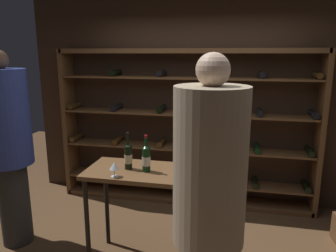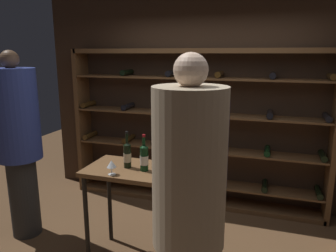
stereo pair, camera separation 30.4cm
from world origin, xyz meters
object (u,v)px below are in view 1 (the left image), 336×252
(person_guest_blue_shirt, at_px, (8,141))
(wine_glass_stemmed_left, at_px, (114,166))
(tasting_table, at_px, (147,183))
(wine_bottle_amber_reserve, at_px, (196,153))
(wine_bottle_green_slim, at_px, (128,156))
(person_guest_khaki, at_px, (209,204))
(wine_rack, at_px, (186,129))
(wine_bottle_gold_foil, at_px, (146,158))

(person_guest_blue_shirt, height_order, wine_glass_stemmed_left, person_guest_blue_shirt)
(tasting_table, distance_m, wine_bottle_amber_reserve, 0.54)
(tasting_table, bearing_deg, wine_bottle_green_slim, -180.00)
(wine_glass_stemmed_left, bearing_deg, wine_bottle_green_slim, 75.53)
(person_guest_khaki, distance_m, wine_bottle_amber_reserve, 1.12)
(person_guest_blue_shirt, distance_m, wine_bottle_green_slim, 1.31)
(wine_bottle_green_slim, xyz_separation_m, wine_bottle_amber_reserve, (0.60, 0.20, 0.01))
(wine_bottle_amber_reserve, distance_m, wine_glass_stemmed_left, 0.78)
(wine_rack, distance_m, wine_glass_stemmed_left, 1.68)
(wine_bottle_amber_reserve, height_order, wine_bottle_gold_foil, wine_bottle_amber_reserve)
(wine_bottle_amber_reserve, xyz_separation_m, wine_glass_stemmed_left, (-0.66, -0.42, -0.04))
(wine_rack, distance_m, person_guest_blue_shirt, 2.13)
(wine_bottle_amber_reserve, bearing_deg, person_guest_khaki, -78.73)
(tasting_table, relative_size, wine_bottle_amber_reserve, 3.01)
(wine_glass_stemmed_left, bearing_deg, person_guest_blue_shirt, 168.15)
(person_guest_khaki, xyz_separation_m, person_guest_blue_shirt, (-2.13, 0.94, 0.01))
(person_guest_blue_shirt, distance_m, wine_glass_stemmed_left, 1.29)
(wine_rack, height_order, wine_bottle_gold_foil, wine_rack)
(person_guest_blue_shirt, distance_m, wine_bottle_gold_foil, 1.50)
(wine_bottle_green_slim, height_order, wine_bottle_gold_foil, wine_bottle_green_slim)
(wine_bottle_gold_foil, distance_m, wine_glass_stemmed_left, 0.30)
(tasting_table, xyz_separation_m, wine_bottle_green_slim, (-0.18, -0.00, 0.25))
(wine_rack, bearing_deg, person_guest_khaki, -77.77)
(wine_bottle_green_slim, relative_size, wine_bottle_amber_reserve, 0.94)
(wine_rack, bearing_deg, wine_glass_stemmed_left, -102.88)
(wine_rack, relative_size, wine_bottle_amber_reserve, 9.14)
(tasting_table, relative_size, wine_bottle_gold_foil, 3.30)
(person_guest_khaki, relative_size, wine_bottle_amber_reserve, 5.40)
(person_guest_khaki, height_order, wine_bottle_amber_reserve, person_guest_khaki)
(person_guest_blue_shirt, bearing_deg, tasting_table, -163.18)
(person_guest_blue_shirt, relative_size, wine_bottle_gold_foil, 5.99)
(person_guest_blue_shirt, bearing_deg, wine_glass_stemmed_left, -173.06)
(tasting_table, distance_m, person_guest_blue_shirt, 1.52)
(wine_rack, distance_m, wine_bottle_gold_foil, 1.46)
(wine_bottle_green_slim, bearing_deg, person_guest_blue_shirt, 177.76)
(wine_bottle_gold_foil, bearing_deg, wine_rack, 84.55)
(wine_rack, bearing_deg, person_guest_blue_shirt, -139.92)
(tasting_table, xyz_separation_m, person_guest_khaki, (0.64, -0.89, 0.29))
(person_guest_khaki, height_order, wine_bottle_gold_foil, person_guest_khaki)
(wine_bottle_green_slim, distance_m, wine_bottle_amber_reserve, 0.64)
(wine_bottle_amber_reserve, bearing_deg, wine_rack, 103.10)
(person_guest_khaki, relative_size, person_guest_blue_shirt, 0.99)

